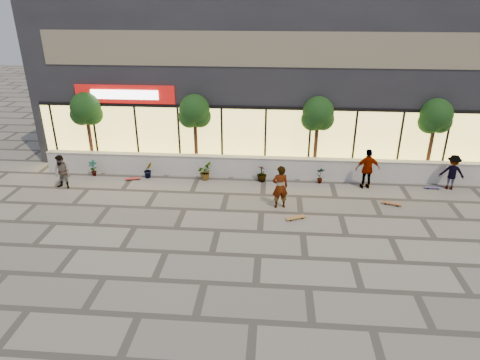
# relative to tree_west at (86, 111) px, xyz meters

# --- Properties ---
(ground) EXTENTS (80.00, 80.00, 0.00)m
(ground) POSITION_rel_tree_west_xyz_m (9.00, -7.70, -2.99)
(ground) COLOR gray
(ground) RESTS_ON ground
(planter_wall) EXTENTS (22.00, 0.42, 1.04)m
(planter_wall) POSITION_rel_tree_west_xyz_m (9.00, -0.70, -2.46)
(planter_wall) COLOR white
(planter_wall) RESTS_ON ground
(retail_building) EXTENTS (24.00, 9.17, 8.50)m
(retail_building) POSITION_rel_tree_west_xyz_m (9.00, 4.79, 1.26)
(retail_building) COLOR #242429
(retail_building) RESTS_ON ground
(shrub_a) EXTENTS (0.43, 0.29, 0.81)m
(shrub_a) POSITION_rel_tree_west_xyz_m (0.50, -1.25, -2.58)
(shrub_a) COLOR #103312
(shrub_a) RESTS_ON ground
(shrub_b) EXTENTS (0.57, 0.57, 0.81)m
(shrub_b) POSITION_rel_tree_west_xyz_m (3.30, -1.25, -2.58)
(shrub_b) COLOR #103312
(shrub_b) RESTS_ON ground
(shrub_c) EXTENTS (0.68, 0.77, 0.81)m
(shrub_c) POSITION_rel_tree_west_xyz_m (6.10, -1.25, -2.58)
(shrub_c) COLOR #103312
(shrub_c) RESTS_ON ground
(shrub_d) EXTENTS (0.64, 0.64, 0.81)m
(shrub_d) POSITION_rel_tree_west_xyz_m (8.90, -1.25, -2.58)
(shrub_d) COLOR #103312
(shrub_d) RESTS_ON ground
(shrub_e) EXTENTS (0.46, 0.35, 0.81)m
(shrub_e) POSITION_rel_tree_west_xyz_m (11.70, -1.25, -2.58)
(shrub_e) COLOR #103312
(shrub_e) RESTS_ON ground
(tree_west) EXTENTS (1.60, 1.50, 3.92)m
(tree_west) POSITION_rel_tree_west_xyz_m (0.00, 0.00, 0.00)
(tree_west) COLOR #412417
(tree_west) RESTS_ON ground
(tree_midwest) EXTENTS (1.60, 1.50, 3.92)m
(tree_midwest) POSITION_rel_tree_west_xyz_m (5.50, 0.00, 0.00)
(tree_midwest) COLOR #412417
(tree_midwest) RESTS_ON ground
(tree_mideast) EXTENTS (1.60, 1.50, 3.92)m
(tree_mideast) POSITION_rel_tree_west_xyz_m (11.50, 0.00, 0.00)
(tree_mideast) COLOR #412417
(tree_mideast) RESTS_ON ground
(tree_east) EXTENTS (1.60, 1.50, 3.92)m
(tree_east) POSITION_rel_tree_west_xyz_m (17.00, 0.00, 0.00)
(tree_east) COLOR #412417
(tree_east) RESTS_ON ground
(skater_center) EXTENTS (0.78, 0.60, 1.89)m
(skater_center) POSITION_rel_tree_west_xyz_m (9.74, -3.92, -2.04)
(skater_center) COLOR white
(skater_center) RESTS_ON ground
(skater_left) EXTENTS (0.87, 0.73, 1.61)m
(skater_left) POSITION_rel_tree_west_xyz_m (-0.29, -2.79, -2.18)
(skater_left) COLOR #8A7959
(skater_left) RESTS_ON ground
(skater_right_near) EXTENTS (1.16, 0.58, 1.91)m
(skater_right_near) POSITION_rel_tree_west_xyz_m (13.78, -1.62, -2.03)
(skater_right_near) COLOR silver
(skater_right_near) RESTS_ON ground
(skater_right_far) EXTENTS (1.18, 0.83, 1.66)m
(skater_right_far) POSITION_rel_tree_west_xyz_m (17.66, -1.40, -2.15)
(skater_right_far) COLOR maroon
(skater_right_far) RESTS_ON ground
(skateboard_center) EXTENTS (0.87, 0.56, 0.10)m
(skateboard_center) POSITION_rel_tree_west_xyz_m (10.41, -4.96, -2.90)
(skateboard_center) COLOR #9D6B33
(skateboard_center) RESTS_ON ground
(skateboard_left) EXTENTS (0.78, 0.40, 0.09)m
(skateboard_left) POSITION_rel_tree_west_xyz_m (2.60, -1.61, -2.91)
(skateboard_left) COLOR red
(skateboard_left) RESTS_ON ground
(skateboard_right_near) EXTENTS (0.86, 0.47, 0.10)m
(skateboard_right_near) POSITION_rel_tree_west_xyz_m (14.58, -3.34, -2.90)
(skateboard_right_near) COLOR brown
(skateboard_right_near) RESTS_ON ground
(skateboard_right_far) EXTENTS (0.72, 0.20, 0.09)m
(skateboard_right_far) POSITION_rel_tree_west_xyz_m (16.88, -1.50, -2.91)
(skateboard_right_far) COLOR #4C457E
(skateboard_right_far) RESTS_ON ground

